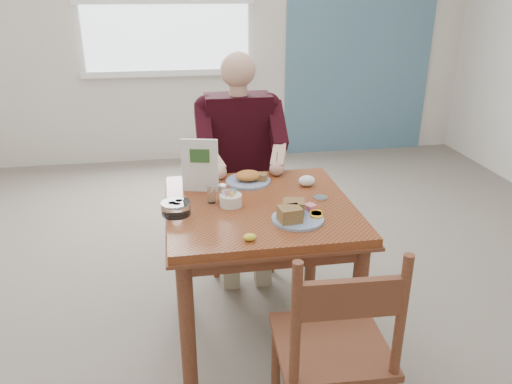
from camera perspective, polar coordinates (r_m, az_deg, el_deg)
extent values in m
plane|color=#6C6457|center=(2.83, 0.39, -15.35)|extent=(6.00, 6.00, 0.00)
plane|color=beige|center=(5.22, -5.60, 18.77)|extent=(5.50, 0.00, 5.50)
cube|color=slate|center=(5.56, 12.04, 18.64)|extent=(1.60, 0.02, 2.80)
ellipsoid|color=yellow|center=(2.09, -0.72, -5.18)|extent=(0.07, 0.06, 0.03)
ellipsoid|color=white|center=(2.66, 5.82, 1.29)|extent=(0.09, 0.07, 0.06)
cylinder|color=silver|center=(2.52, 7.37, -0.66)|extent=(0.09, 0.09, 0.01)
cube|color=white|center=(5.17, -10.39, 20.71)|extent=(1.60, 0.02, 1.30)
cube|color=white|center=(5.22, -9.85, 13.25)|extent=(1.72, 0.04, 0.06)
cube|color=white|center=(5.16, -10.39, 20.71)|extent=(1.72, 0.04, 0.06)
cube|color=brown|center=(2.45, 0.44, -1.77)|extent=(0.90, 0.90, 0.04)
cube|color=brown|center=(2.46, 0.44, -2.36)|extent=(0.92, 0.92, 0.01)
cylinder|color=brown|center=(2.28, -7.86, -15.14)|extent=(0.07, 0.07, 0.71)
cylinder|color=brown|center=(2.41, 11.51, -13.07)|extent=(0.07, 0.07, 0.71)
cylinder|color=brown|center=(2.94, -8.48, -5.85)|extent=(0.07, 0.07, 0.71)
cylinder|color=brown|center=(3.04, 6.41, -4.70)|extent=(0.07, 0.07, 0.71)
cube|color=brown|center=(2.14, 2.26, -7.74)|extent=(0.80, 0.03, 0.08)
cube|color=brown|center=(2.83, -0.94, 0.15)|extent=(0.80, 0.03, 0.08)
cube|color=brown|center=(2.45, -8.61, -3.88)|extent=(0.03, 0.80, 0.08)
cube|color=brown|center=(2.57, 9.03, -2.57)|extent=(0.03, 0.80, 0.08)
cylinder|color=brown|center=(3.16, -4.63, -6.12)|extent=(0.04, 0.04, 0.45)
cylinder|color=brown|center=(3.21, 1.81, -5.62)|extent=(0.04, 0.04, 0.45)
cylinder|color=brown|center=(3.48, -5.18, -3.30)|extent=(0.04, 0.04, 0.45)
cylinder|color=brown|center=(3.52, 0.67, -2.89)|extent=(0.04, 0.04, 0.45)
cube|color=brown|center=(3.24, -1.89, -0.64)|extent=(0.42, 0.42, 0.03)
cylinder|color=brown|center=(3.30, -5.47, 4.13)|extent=(0.04, 0.04, 0.50)
cylinder|color=brown|center=(3.35, 0.70, 4.47)|extent=(0.04, 0.04, 0.50)
cube|color=brown|center=(3.29, -2.39, 5.96)|extent=(0.38, 0.03, 0.14)
cylinder|color=brown|center=(2.28, 2.29, -19.19)|extent=(0.04, 0.04, 0.45)
cylinder|color=brown|center=(2.35, 11.44, -18.13)|extent=(0.04, 0.04, 0.45)
cube|color=brown|center=(2.02, 8.53, -16.89)|extent=(0.44, 0.44, 0.03)
cylinder|color=brown|center=(1.70, 4.54, -15.25)|extent=(0.04, 0.04, 0.50)
cylinder|color=brown|center=(1.80, 16.20, -13.85)|extent=(0.04, 0.04, 0.50)
cube|color=brown|center=(1.68, 10.80, -11.89)|extent=(0.38, 0.05, 0.14)
cube|color=gray|center=(3.09, -3.44, -0.35)|extent=(0.13, 0.38, 0.12)
cube|color=gray|center=(3.11, 0.22, -0.11)|extent=(0.13, 0.38, 0.12)
cube|color=gray|center=(3.06, -2.93, -6.83)|extent=(0.10, 0.10, 0.48)
cube|color=gray|center=(3.08, 0.79, -6.54)|extent=(0.10, 0.10, 0.48)
cube|color=black|center=(3.14, -2.05, 5.89)|extent=(0.40, 0.22, 0.58)
sphere|color=black|center=(3.06, -5.68, 9.64)|extent=(0.15, 0.15, 0.15)
sphere|color=black|center=(3.11, 1.42, 9.94)|extent=(0.15, 0.15, 0.15)
cylinder|color=tan|center=(3.04, -2.08, 11.38)|extent=(0.11, 0.11, 0.08)
sphere|color=tan|center=(3.02, -2.12, 13.80)|extent=(0.21, 0.21, 0.21)
cube|color=black|center=(2.97, -6.02, 7.24)|extent=(0.09, 0.29, 0.27)
cube|color=black|center=(3.03, 2.38, 7.64)|extent=(0.09, 0.29, 0.27)
sphere|color=black|center=(2.89, -5.78, 4.74)|extent=(0.09, 0.09, 0.09)
sphere|color=black|center=(2.95, 2.81, 5.19)|extent=(0.09, 0.09, 0.09)
cube|color=tan|center=(2.82, -5.01, 3.54)|extent=(0.14, 0.23, 0.14)
cube|color=tan|center=(2.87, 2.59, 3.97)|extent=(0.14, 0.23, 0.14)
sphere|color=tan|center=(2.75, -4.19, 2.29)|extent=(0.08, 0.08, 0.08)
sphere|color=tan|center=(2.79, 2.36, 2.67)|extent=(0.08, 0.08, 0.08)
cylinder|color=silver|center=(2.78, 2.37, 3.64)|extent=(0.01, 0.05, 0.12)
cylinder|color=white|center=(2.28, 4.79, -3.10)|extent=(0.24, 0.24, 0.01)
cube|color=tan|center=(2.23, 3.88, -2.55)|extent=(0.11, 0.10, 0.07)
cube|color=tan|center=(2.30, 4.34, -1.75)|extent=(0.12, 0.11, 0.07)
cylinder|color=#F5A619|center=(2.30, 6.94, -2.70)|extent=(0.07, 0.07, 0.01)
cylinder|color=#F5A619|center=(2.31, 6.92, -2.49)|extent=(0.06, 0.06, 0.01)
cylinder|color=#F5A619|center=(2.33, 6.89, -2.28)|extent=(0.07, 0.07, 0.01)
cube|color=#E86E83|center=(2.36, 6.22, -1.71)|extent=(0.06, 0.06, 0.02)
cylinder|color=white|center=(2.70, -0.90, 1.25)|extent=(0.32, 0.32, 0.01)
ellipsoid|color=gold|center=(2.69, -0.90, 1.90)|extent=(0.17, 0.16, 0.05)
cube|color=tan|center=(2.70, 0.30, 1.78)|extent=(0.10, 0.08, 0.04)
cylinder|color=white|center=(2.42, -2.91, -0.93)|extent=(0.14, 0.14, 0.06)
cube|color=pink|center=(2.39, -3.16, -0.13)|extent=(0.04, 0.03, 0.03)
cube|color=#6699D8|center=(2.42, -2.72, 0.10)|extent=(0.04, 0.02, 0.03)
cube|color=#EAD159|center=(2.39, -2.72, -0.20)|extent=(0.03, 0.04, 0.03)
cube|color=white|center=(2.41, -3.48, -0.02)|extent=(0.04, 0.03, 0.03)
cylinder|color=white|center=(2.45, -5.12, -0.41)|extent=(0.04, 0.04, 0.07)
cylinder|color=silver|center=(2.43, -5.16, 0.58)|extent=(0.04, 0.04, 0.02)
cylinder|color=white|center=(2.45, -3.87, -0.35)|extent=(0.04, 0.04, 0.07)
cylinder|color=silver|center=(2.43, -3.90, 0.63)|extent=(0.04, 0.04, 0.02)
cylinder|color=white|center=(2.35, -9.14, -1.85)|extent=(0.17, 0.17, 0.06)
cylinder|color=white|center=(2.34, -9.56, -1.48)|extent=(0.04, 0.04, 0.02)
cylinder|color=white|center=(2.36, -8.79, -1.20)|extent=(0.04, 0.04, 0.02)
cylinder|color=white|center=(2.32, -9.03, -1.59)|extent=(0.04, 0.04, 0.02)
cube|color=white|center=(2.56, -6.44, 3.02)|extent=(0.19, 0.06, 0.28)
cube|color=#2D5926|center=(2.53, -6.46, 4.12)|extent=(0.10, 0.03, 0.07)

